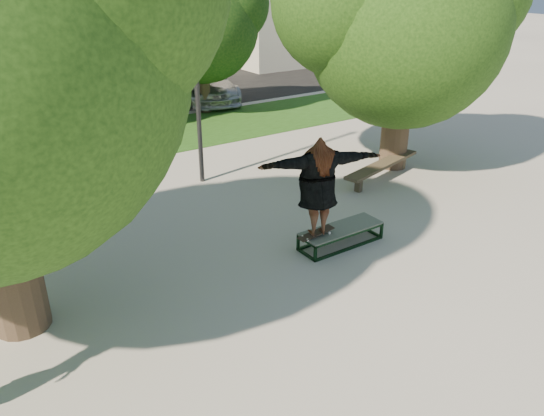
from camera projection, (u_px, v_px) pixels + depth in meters
ground at (278, 275)px, 9.78m from camera, size 120.00×120.00×0.00m
grass_strip at (140, 139)px, 17.45m from camera, size 30.00×4.00×0.02m
asphalt_strip at (58, 104)px, 21.85m from camera, size 40.00×8.00×0.01m
tree_right at (402, 14)px, 13.42m from camera, size 6.24×5.33×6.51m
bg_tree_mid at (33, 7)px, 16.68m from camera, size 5.76×4.92×6.24m
bg_tree_right at (199, 18)px, 19.32m from camera, size 5.04×4.31×5.43m
lamppost at (195, 59)px, 12.75m from camera, size 0.25×0.15×6.11m
grind_box at (341, 236)px, 10.78m from camera, size 1.80×0.60×0.38m
skater_rig at (318, 187)px, 9.94m from camera, size 2.47×1.33×2.02m
bench at (382, 166)px, 14.01m from camera, size 3.01×1.14×0.46m
car_grey at (14, 87)px, 21.15m from camera, size 3.63×6.17×1.61m
car_silver_b at (202, 82)px, 22.39m from camera, size 3.00×5.44×1.49m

